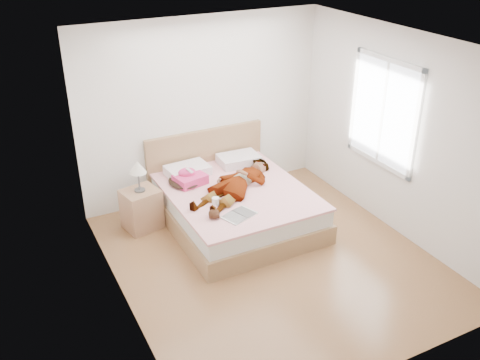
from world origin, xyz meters
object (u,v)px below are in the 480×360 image
(woman, at_px, (237,181))
(phone, at_px, (190,171))
(plush_toy, at_px, (214,213))
(bed, at_px, (234,202))
(coffee_mug, at_px, (216,201))
(nightstand, at_px, (141,206))
(towel, at_px, (189,178))
(magazine, at_px, (239,215))

(woman, xyz_separation_m, phone, (-0.50, 0.40, 0.09))
(plush_toy, bearing_deg, bed, 46.58)
(coffee_mug, distance_m, plush_toy, 0.30)
(plush_toy, relative_size, nightstand, 0.24)
(towel, bearing_deg, phone, -91.47)
(phone, height_order, towel, phone)
(woman, distance_m, magazine, 0.72)
(bed, distance_m, plush_toy, 0.87)
(woman, distance_m, plush_toy, 0.80)
(towel, bearing_deg, coffee_mug, -84.89)
(towel, bearing_deg, nightstand, 177.86)
(woman, xyz_separation_m, towel, (-0.50, 0.42, -0.03))
(magazine, bearing_deg, towel, 100.87)
(woman, relative_size, bed, 0.78)
(towel, bearing_deg, magazine, -79.13)
(plush_toy, bearing_deg, phone, 85.06)
(bed, bearing_deg, plush_toy, -133.42)
(towel, relative_size, coffee_mug, 3.29)
(bed, xyz_separation_m, plush_toy, (-0.56, -0.59, 0.30))
(phone, height_order, bed, bed)
(coffee_mug, xyz_separation_m, plush_toy, (-0.15, -0.26, 0.01))
(bed, relative_size, plush_toy, 9.13)
(woman, distance_m, towel, 0.65)
(woman, relative_size, magazine, 3.47)
(woman, height_order, phone, phone)
(phone, distance_m, coffee_mug, 0.71)
(plush_toy, xyz_separation_m, nightstand, (-0.60, 0.99, -0.25))
(woman, height_order, towel, woman)
(woman, distance_m, phone, 0.65)
(plush_toy, bearing_deg, towel, 85.12)
(woman, height_order, nightstand, nightstand)
(nightstand, bearing_deg, towel, -2.14)
(phone, distance_m, bed, 0.74)
(plush_toy, bearing_deg, magazine, -20.11)
(coffee_mug, bearing_deg, phone, 95.27)
(bed, bearing_deg, phone, 143.53)
(phone, height_order, plush_toy, phone)
(magazine, xyz_separation_m, nightstand, (-0.89, 1.10, -0.20))
(towel, height_order, coffee_mug, towel)
(towel, xyz_separation_m, coffee_mug, (0.06, -0.71, -0.03))
(woman, xyz_separation_m, coffee_mug, (-0.44, -0.29, -0.06))
(plush_toy, bearing_deg, woman, 43.22)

